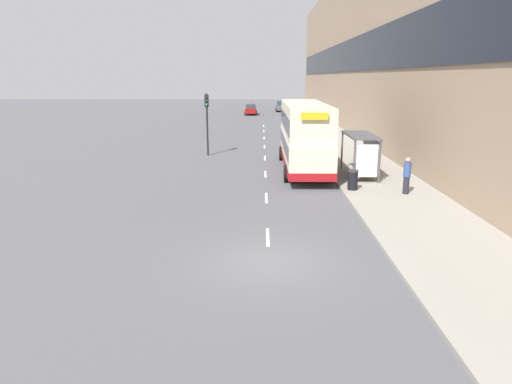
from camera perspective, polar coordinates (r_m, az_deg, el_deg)
name	(u,v)px	position (r m, az deg, el deg)	size (l,w,h in m)	color
ground_plane	(269,262)	(15.19, 1.59, -8.72)	(220.00, 220.00, 0.00)	#515156
pavement	(320,129)	(53.24, 8.06, 7.77)	(5.00, 93.00, 0.14)	gray
terrace_facade	(360,48)	(53.66, 12.83, 17.15)	(3.10, 93.00, 17.97)	#9E846B
lane_mark_0	(268,237)	(17.41, 1.48, -5.64)	(0.12, 2.00, 0.01)	silver
lane_mark_1	(266,198)	(22.93, 1.30, -0.73)	(0.12, 2.00, 0.01)	silver
lane_mark_2	(265,174)	(28.55, 1.19, 2.26)	(0.12, 2.00, 0.01)	silver
lane_mark_3	(265,158)	(34.22, 1.11, 4.27)	(0.12, 2.00, 0.01)	silver
lane_mark_4	(264,147)	(39.92, 1.06, 5.70)	(0.12, 2.00, 0.01)	silver
lane_mark_5	(264,138)	(45.64, 1.02, 6.77)	(0.12, 2.00, 0.01)	silver
lane_mark_6	(264,131)	(51.37, 0.99, 7.61)	(0.12, 2.00, 0.01)	silver
lane_mark_7	(264,126)	(57.12, 0.96, 8.28)	(0.12, 2.00, 0.01)	silver
bus_shelter	(364,148)	(27.57, 13.37, 5.41)	(1.60, 4.20, 2.48)	#4C4C51
double_decker_bus_near	(304,135)	(29.50, 6.04, 7.07)	(2.85, 11.10, 4.30)	beige
car_0	(281,106)	(81.18, 3.19, 10.65)	(1.91, 4.39, 1.83)	#4C5156
car_1	(251,109)	(74.04, -0.66, 10.28)	(1.91, 4.25, 1.69)	maroon
pedestrian_at_shelter	(407,175)	(24.20, 18.34, 1.99)	(0.37, 0.37, 1.86)	#23232D
pedestrian_1	(367,158)	(29.50, 13.69, 4.17)	(0.32, 0.32, 1.64)	#23232D
litter_bin	(353,180)	(24.46, 12.00, 1.51)	(0.55, 0.55, 1.05)	black
traffic_light_far_kerb	(207,114)	(35.24, -6.15, 9.67)	(0.30, 0.32, 4.71)	black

